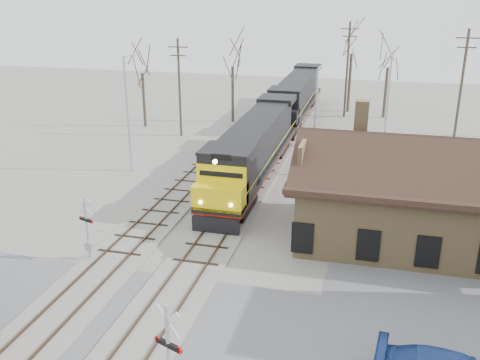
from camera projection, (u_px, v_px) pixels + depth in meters
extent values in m
plane|color=#9F9A8F|center=(151.00, 329.00, 23.51)|extent=(140.00, 140.00, 0.00)
cube|color=#5D5D62|center=(151.00, 328.00, 23.50)|extent=(60.00, 9.00, 0.03)
cube|color=#9F9A8F|center=(237.00, 202.00, 37.14)|extent=(3.40, 90.00, 0.12)
cube|color=#473323|center=(227.00, 200.00, 37.27)|extent=(0.08, 90.00, 0.14)
cube|color=#473323|center=(247.00, 201.00, 36.94)|extent=(0.08, 90.00, 0.14)
cube|color=#9F9A8F|center=(177.00, 196.00, 38.19)|extent=(3.40, 90.00, 0.12)
cube|color=#473323|center=(167.00, 194.00, 38.32)|extent=(0.08, 90.00, 0.14)
cube|color=#473323|center=(186.00, 196.00, 37.99)|extent=(0.08, 90.00, 0.14)
cube|color=#93784C|center=(424.00, 210.00, 30.95)|extent=(14.00, 8.00, 4.00)
cube|color=black|center=(429.00, 176.00, 30.23)|extent=(15.20, 9.20, 0.30)
cube|color=black|center=(434.00, 172.00, 27.80)|extent=(15.00, 4.71, 2.66)
cube|color=black|center=(428.00, 147.00, 31.98)|extent=(15.00, 4.71, 2.66)
cube|color=#93784C|center=(361.00, 119.00, 31.61)|extent=(0.80, 0.80, 2.20)
cube|color=black|center=(232.00, 203.00, 35.68)|extent=(2.62, 4.20, 1.05)
cube|color=black|center=(272.00, 147.00, 48.10)|extent=(2.62, 4.20, 1.05)
cube|color=black|center=(255.00, 160.00, 41.60)|extent=(3.15, 20.99, 0.37)
cube|color=maroon|center=(255.00, 163.00, 41.68)|extent=(3.17, 20.99, 0.13)
cube|color=black|center=(259.00, 136.00, 42.24)|extent=(2.73, 15.21, 2.94)
cube|color=black|center=(228.00, 172.00, 33.98)|extent=(3.15, 2.94, 2.94)
cube|color=yellow|center=(220.00, 195.00, 32.66)|extent=(3.15, 1.89, 1.47)
cube|color=black|center=(216.00, 226.00, 32.24)|extent=(2.94, 0.25, 1.05)
cylinder|color=#FFF2CC|center=(215.00, 162.00, 30.94)|extent=(0.29, 0.10, 0.29)
cube|color=black|center=(286.00, 126.00, 55.24)|extent=(2.62, 4.20, 1.05)
cube|color=black|center=(304.00, 100.00, 67.65)|extent=(2.62, 4.20, 1.05)
cube|color=black|center=(297.00, 105.00, 61.16)|extent=(3.15, 20.99, 0.37)
cube|color=maroon|center=(296.00, 107.00, 61.24)|extent=(3.17, 20.99, 0.13)
cube|color=black|center=(299.00, 88.00, 61.80)|extent=(2.73, 15.21, 2.94)
cube|color=black|center=(285.00, 104.00, 53.53)|extent=(3.15, 2.94, 2.94)
cube|color=black|center=(282.00, 117.00, 52.22)|extent=(3.15, 1.89, 1.47)
cube|color=black|center=(280.00, 135.00, 51.80)|extent=(2.94, 0.25, 1.05)
cube|color=silver|center=(167.00, 322.00, 17.60)|extent=(1.09, 0.47, 1.16)
cube|color=silver|center=(167.00, 322.00, 17.60)|extent=(1.09, 0.47, 1.16)
cube|color=black|center=(168.00, 345.00, 17.91)|extent=(0.98, 0.51, 0.17)
cylinder|color=#B20C0C|center=(158.00, 339.00, 18.18)|extent=(0.28, 0.17, 0.27)
cylinder|color=#B20C0C|center=(179.00, 350.00, 17.63)|extent=(0.28, 0.17, 0.27)
cylinder|color=#A5A8AD|center=(87.00, 229.00, 28.84)|extent=(0.13, 0.13, 3.69)
cube|color=silver|center=(85.00, 207.00, 28.40)|extent=(0.93, 0.35, 0.97)
cube|color=silver|center=(85.00, 207.00, 28.40)|extent=(0.93, 0.35, 0.97)
cube|color=black|center=(86.00, 220.00, 28.65)|extent=(0.83, 0.41, 0.14)
cylinder|color=#B20C0C|center=(92.00, 221.00, 28.44)|extent=(0.24, 0.15, 0.22)
cylinder|color=#B20C0C|center=(81.00, 218.00, 28.86)|extent=(0.24, 0.15, 0.22)
cube|color=#A5A8AD|center=(89.00, 246.00, 29.18)|extent=(0.37, 0.28, 0.46)
cylinder|color=#A5A8AD|center=(128.00, 115.00, 42.05)|extent=(0.18, 0.18, 9.21)
cylinder|color=#A5A8AD|center=(129.00, 56.00, 41.33)|extent=(0.12, 1.80, 0.12)
cube|color=#A5A8AD|center=(133.00, 56.00, 42.09)|extent=(0.25, 0.50, 0.12)
cylinder|color=#A5A8AD|center=(315.00, 123.00, 41.22)|extent=(0.18, 0.18, 8.43)
cylinder|color=#A5A8AD|center=(319.00, 68.00, 40.63)|extent=(0.12, 1.80, 0.12)
cube|color=#A5A8AD|center=(320.00, 68.00, 41.40)|extent=(0.25, 0.50, 0.12)
cylinder|color=#A5A8AD|center=(388.00, 100.00, 50.16)|extent=(0.18, 0.18, 8.24)
cylinder|color=#A5A8AD|center=(392.00, 55.00, 49.60)|extent=(0.12, 1.80, 0.12)
cube|color=#A5A8AD|center=(392.00, 55.00, 50.37)|extent=(0.25, 0.50, 0.12)
cylinder|color=#382D23|center=(179.00, 89.00, 52.18)|extent=(0.24, 0.24, 9.53)
cube|color=#382D23|center=(178.00, 47.00, 50.82)|extent=(2.00, 0.10, 0.10)
cube|color=#382D23|center=(178.00, 56.00, 51.09)|extent=(1.60, 0.10, 0.10)
cylinder|color=#382D23|center=(347.00, 70.00, 59.94)|extent=(0.24, 0.24, 10.59)
cube|color=#382D23|center=(350.00, 29.00, 58.41)|extent=(2.00, 0.10, 0.10)
cube|color=#382D23|center=(349.00, 36.00, 58.68)|extent=(1.60, 0.10, 0.10)
cylinder|color=#382D23|center=(461.00, 91.00, 47.52)|extent=(0.24, 0.24, 10.78)
cube|color=#382D23|center=(468.00, 38.00, 45.95)|extent=(2.00, 0.10, 0.10)
cube|color=#382D23|center=(467.00, 47.00, 46.22)|extent=(1.60, 0.10, 0.10)
cylinder|color=#382D23|center=(144.00, 100.00, 56.49)|extent=(0.32, 0.32, 5.66)
cylinder|color=#382D23|center=(233.00, 94.00, 58.40)|extent=(0.32, 0.32, 6.06)
cylinder|color=#382D23|center=(349.00, 83.00, 63.08)|extent=(0.32, 0.32, 6.80)
cylinder|color=#382D23|center=(385.00, 93.00, 60.43)|extent=(0.32, 0.32, 5.64)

